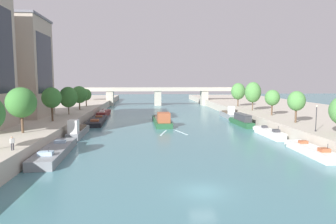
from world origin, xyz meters
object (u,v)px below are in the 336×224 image
Objects in this scene: moored_boat_left_lone at (104,113)px; person_on_quay at (12,142)px; moored_boat_left_near at (55,151)px; moored_boat_right_downstream at (269,133)px; tree_right_end_of_row at (272,98)px; moored_boat_right_lone at (311,150)px; bridge_far at (158,94)px; barge_midriver at (162,120)px; tree_left_third at (21,103)px; tree_left_far at (52,98)px; lamppost_right_bank at (316,117)px; tree_right_distant at (238,91)px; moored_boat_right_gap_after at (242,120)px; tree_right_past_mid at (253,92)px; tree_right_second at (296,101)px; moored_boat_left_second at (78,131)px; tree_left_distant at (86,95)px; tree_left_midway at (79,95)px; moored_boat_right_near at (228,114)px; moored_boat_left_end at (97,121)px; tree_left_by_lamp at (68,97)px.

person_on_quay is at bearing -93.33° from moored_boat_left_lone.
moored_boat_right_downstream is (35.82, 11.71, 0.09)m from moored_boat_left_near.
moored_boat_right_lone is at bearing -102.68° from tree_right_end_of_row.
bridge_far is (-24.07, 57.13, -1.65)m from tree_right_end_of_row.
bridge_far is at bearing 88.53° from barge_midriver.
moored_boat_right_downstream is 1.53× the size of tree_left_third.
moored_boat_right_downstream is 1.60× the size of tree_left_far.
tree_right_distant is at bearing 87.47° from lamppost_right_bank.
moored_boat_right_gap_after is 13.79m from tree_right_past_mid.
person_on_quay reaches higher than moored_boat_left_near.
tree_right_second reaches higher than moored_boat_right_lone.
moored_boat_right_downstream is 1.82× the size of tree_right_end_of_row.
moored_boat_left_second is 21.31m from person_on_quay.
tree_left_distant is at bearing 138.64° from moored_boat_left_lone.
tree_right_past_mid reaches higher than moored_boat_left_lone.
moored_boat_right_lone is at bearing -26.40° from tree_left_far.
tree_right_distant is at bearing 80.97° from moored_boat_right_downstream.
moored_boat_left_near is at bearing -175.71° from lamppost_right_bank.
tree_right_distant is (41.38, 1.26, 6.36)m from moored_boat_left_lone.
moored_boat_left_lone reaches higher than moored_boat_right_lone.
barge_midriver is 2.72× the size of tree_left_midway.
moored_boat_right_near reaches higher than moored_boat_left_near.
moored_boat_right_near is 1.93× the size of tree_right_second.
bridge_far is at bearing 59.57° from tree_left_midway.
tree_right_past_mid is at bearing 92.28° from tree_right_end_of_row.
moored_boat_left_end is 2.62× the size of tree_left_midway.
tree_left_distant is (-6.19, 5.45, 5.28)m from moored_boat_left_lone.
moored_boat_right_near reaches higher than moored_boat_left_second.
person_on_quay reaches higher than moored_boat_right_lone.
moored_boat_left_second is at bearing -92.76° from moored_boat_left_end.
moored_boat_right_gap_after is 42.00m from tree_left_far.
moored_boat_left_lone is 1.89× the size of tree_left_by_lamp.
moored_boat_left_second is 2.04× the size of tree_right_end_of_row.
barge_midriver is at bearing -141.22° from tree_right_distant.
tree_right_second reaches higher than person_on_quay.
barge_midriver is at bearing 131.82° from lamppost_right_bank.
moored_boat_right_lone is 53.25m from tree_left_by_lamp.
moored_boat_left_second reaches higher than moored_boat_left_near.
tree_right_distant reaches higher than moored_boat_left_near.
tree_right_distant is 71.26m from person_on_quay.
tree_left_by_lamp is 1.11× the size of tree_right_end_of_row.
tree_left_third is at bearing -98.95° from moored_boat_left_lone.
tree_left_far is (-41.89, 20.79, 6.43)m from moored_boat_right_lone.
tree_left_by_lamp is (-5.98, -17.12, 5.79)m from moored_boat_left_lone.
tree_right_past_mid is 4.71× the size of person_on_quay.
tree_left_midway reaches higher than moored_boat_left_lone.
moored_boat_right_near is 0.19× the size of bridge_far.
tree_left_third reaches higher than moored_boat_right_lone.
moored_boat_left_near is 43.69m from tree_right_second.
tree_right_distant is 46.06m from lamppost_right_bank.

